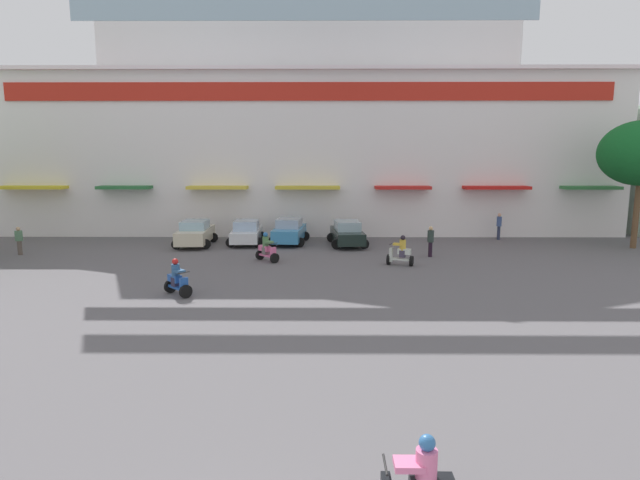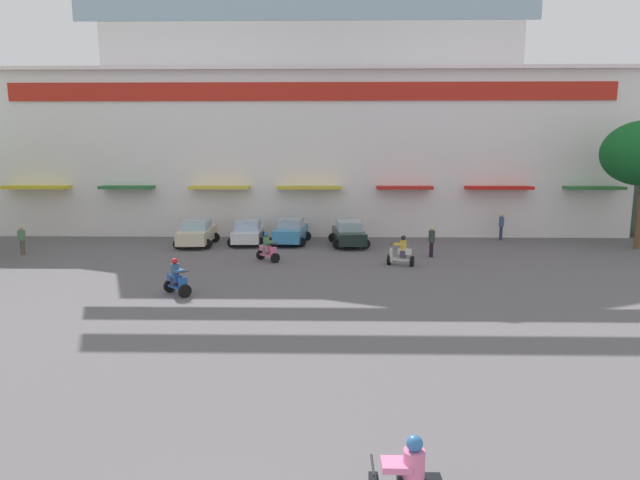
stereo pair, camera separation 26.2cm
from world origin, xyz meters
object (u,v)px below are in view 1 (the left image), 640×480
Objects in this scene: scooter_rider_2 at (267,250)px; pedestrian_0 at (19,239)px; pedestrian_2 at (431,240)px; scooter_rider_4 at (177,280)px; pedestrian_1 at (499,224)px; parked_car_1 at (247,232)px; parked_car_2 at (289,231)px; parked_car_0 at (195,233)px; scooter_rider_1 at (401,253)px; parked_car_3 at (347,233)px.

pedestrian_0 is (-14.00, 1.72, 0.26)m from scooter_rider_2.
pedestrian_2 reaches higher than pedestrian_0.
scooter_rider_4 is 22.23m from pedestrian_1.
parked_car_1 is at bearing 109.01° from scooter_rider_2.
scooter_rider_4 is at bearing -106.52° from parked_car_2.
parked_car_1 is at bearing 85.40° from scooter_rider_4.
pedestrian_2 reaches higher than parked_car_0.
pedestrian_0 is at bearing -165.44° from parked_car_2.
pedestrian_0 is (-11.18, 8.43, 0.28)m from scooter_rider_4.
pedestrian_2 is at bearing 49.17° from scooter_rider_1.
scooter_rider_2 reaches higher than parked_car_1.
parked_car_2 is (5.73, 0.81, 0.01)m from parked_car_0.
pedestrian_1 is (16.35, 1.85, 0.27)m from parked_car_1.
parked_car_3 is 10.34m from pedestrian_1.
pedestrian_0 is at bearing -170.16° from parked_car_3.
scooter_rider_1 is 11.26m from scooter_rider_4.
parked_car_1 is at bearing 11.36° from parked_car_0.
scooter_rider_4 is at bearing -94.60° from parked_car_1.
parked_car_2 is 0.96× the size of parked_car_3.
pedestrian_2 is (11.63, 8.01, 0.36)m from scooter_rider_4.
scooter_rider_1 is (8.71, -6.33, -0.10)m from parked_car_1.
parked_car_2 reaches higher than parked_car_1.
pedestrian_2 is at bearing 34.56° from scooter_rider_4.
scooter_rider_1 reaches higher than scooter_rider_4.
pedestrian_2 reaches higher than parked_car_2.
parked_car_0 is at bearing 135.90° from scooter_rider_2.
parked_car_2 reaches higher than pedestrian_0.
pedestrian_1 reaches higher than parked_car_2.
pedestrian_0 is at bearing -163.26° from parked_car_1.
pedestrian_1 is (10.08, 2.30, 0.26)m from parked_car_3.
pedestrian_2 is at bearing -39.44° from parked_car_3.
parked_car_1 is 2.52× the size of scooter_rider_1.
scooter_rider_4 is 14.00m from pedestrian_0.
parked_car_0 reaches higher than scooter_rider_1.
pedestrian_1 is at bearing 6.44° from parked_car_1.
pedestrian_0 is 29.03m from pedestrian_1.
parked_car_0 is 2.70× the size of scooter_rider_1.
parked_car_1 is 2.47× the size of pedestrian_0.
parked_car_1 is at bearing 159.12° from pedestrian_2.
scooter_rider_4 is 0.88× the size of pedestrian_2.
scooter_rider_1 is (2.43, -5.87, -0.12)m from parked_car_3.
parked_car_0 is 2.48× the size of pedestrian_2.
parked_car_2 is at bearing 151.93° from pedestrian_2.
parked_car_1 is at bearing 175.83° from parked_car_3.
pedestrian_2 reaches higher than scooter_rider_4.
parked_car_2 is at bearing 8.04° from parked_car_0.
parked_car_2 is at bearing 81.64° from scooter_rider_2.
pedestrian_1 is at bearing 38.79° from scooter_rider_4.
parked_car_3 is at bearing 9.84° from pedestrian_0.
scooter_rider_4 is at bearing -149.29° from scooter_rider_1.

